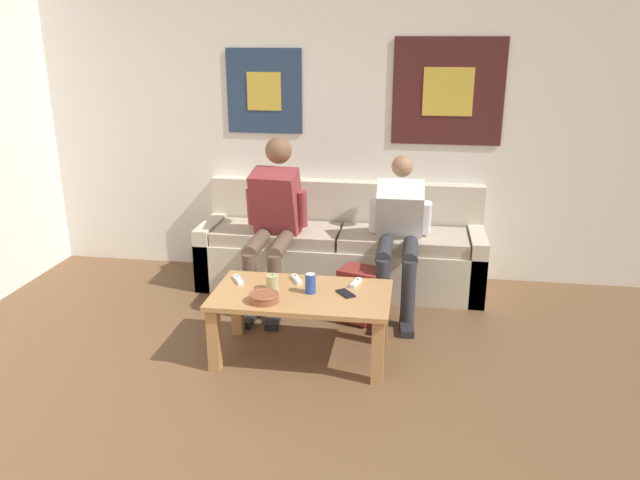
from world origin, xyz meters
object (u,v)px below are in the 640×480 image
(couch, at_px, (341,251))
(pillar_candle, at_px, (272,282))
(backpack, at_px, (360,296))
(cell_phone, at_px, (346,293))
(game_controller_near_right, at_px, (356,283))
(drink_can_blue, at_px, (310,283))
(game_controller_far_center, at_px, (238,280))
(person_seated_adult, at_px, (273,216))
(ceramic_bowl, at_px, (264,297))
(coffee_table, at_px, (302,304))
(person_seated_teen, at_px, (399,229))
(game_controller_near_left, at_px, (297,279))

(couch, distance_m, pillar_candle, 1.25)
(backpack, relative_size, cell_phone, 2.59)
(game_controller_near_right, bearing_deg, backpack, 90.77)
(drink_can_blue, bearing_deg, game_controller_far_center, 167.59)
(backpack, relative_size, pillar_candle, 3.61)
(person_seated_adult, xyz_separation_m, game_controller_near_right, (0.69, -0.71, -0.21))
(couch, distance_m, person_seated_adult, 0.69)
(backpack, height_order, ceramic_bowl, ceramic_bowl)
(pillar_candle, bearing_deg, coffee_table, -6.43)
(person_seated_teen, distance_m, cell_phone, 0.95)
(pillar_candle, bearing_deg, person_seated_teen, 50.27)
(couch, xyz_separation_m, game_controller_near_left, (-0.16, -1.04, 0.16))
(ceramic_bowl, relative_size, game_controller_near_right, 1.21)
(person_seated_teen, bearing_deg, ceramic_bowl, -124.69)
(game_controller_near_left, distance_m, game_controller_near_right, 0.38)
(couch, relative_size, game_controller_near_right, 15.06)
(coffee_table, xyz_separation_m, person_seated_teen, (0.56, 0.91, 0.23))
(person_seated_teen, bearing_deg, cell_phone, -107.72)
(couch, relative_size, game_controller_far_center, 15.74)
(cell_phone, bearing_deg, pillar_candle, 179.70)
(drink_can_blue, height_order, game_controller_near_left, drink_can_blue)
(drink_can_blue, bearing_deg, person_seated_adult, 115.97)
(backpack, xyz_separation_m, ceramic_bowl, (-0.50, -0.75, 0.28))
(couch, xyz_separation_m, cell_phone, (0.18, -1.21, 0.16))
(pillar_candle, bearing_deg, backpack, 48.21)
(backpack, height_order, drink_can_blue, drink_can_blue)
(pillar_candle, height_order, game_controller_near_right, pillar_candle)
(backpack, distance_m, ceramic_bowl, 0.94)
(ceramic_bowl, bearing_deg, game_controller_near_right, 34.34)
(coffee_table, height_order, game_controller_far_center, game_controller_far_center)
(person_seated_teen, relative_size, cell_phone, 7.25)
(game_controller_near_right, bearing_deg, game_controller_near_left, 179.33)
(person_seated_teen, relative_size, backpack, 2.79)
(person_seated_teen, xyz_separation_m, drink_can_blue, (-0.50, -0.91, -0.09))
(person_seated_teen, bearing_deg, couch, 146.17)
(pillar_candle, distance_m, game_controller_far_center, 0.27)
(game_controller_near_left, relative_size, cell_phone, 0.97)
(ceramic_bowl, xyz_separation_m, cell_phone, (0.46, 0.19, -0.03))
(couch, height_order, game_controller_near_right, couch)
(backpack, relative_size, game_controller_near_left, 2.68)
(pillar_candle, relative_size, cell_phone, 0.72)
(person_seated_adult, height_order, drink_can_blue, person_seated_adult)
(person_seated_teen, relative_size, game_controller_far_center, 7.59)
(couch, xyz_separation_m, drink_can_blue, (-0.04, -1.22, 0.21))
(game_controller_near_left, bearing_deg, drink_can_blue, -55.84)
(game_controller_far_center, bearing_deg, ceramic_bowl, -49.78)
(couch, relative_size, backpack, 5.80)
(backpack, bearing_deg, drink_can_blue, -114.24)
(couch, height_order, ceramic_bowl, couch)
(ceramic_bowl, bearing_deg, person_seated_teen, 55.31)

